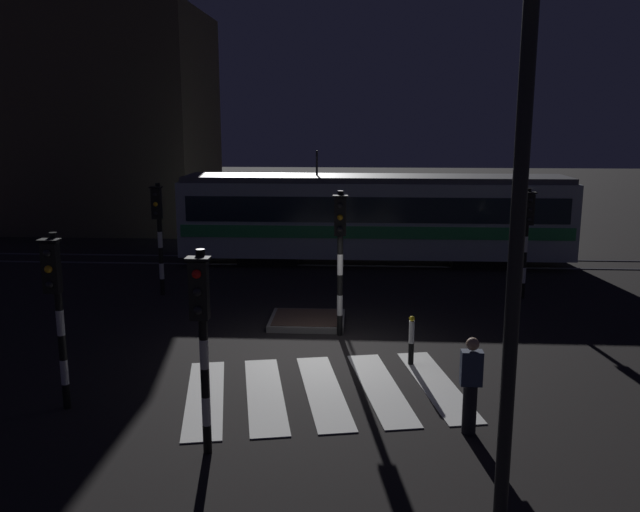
{
  "coord_description": "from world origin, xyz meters",
  "views": [
    {
      "loc": [
        0.65,
        -14.18,
        5.26
      ],
      "look_at": [
        -0.44,
        4.4,
        1.4
      ],
      "focal_mm": 37.04,
      "sensor_mm": 36.0,
      "label": 1
    }
  ],
  "objects": [
    {
      "name": "ground_plane",
      "position": [
        0.0,
        0.0,
        0.0
      ],
      "size": [
        120.0,
        120.0,
        0.0
      ],
      "primitive_type": "plane",
      "color": "black"
    },
    {
      "name": "rail_near",
      "position": [
        0.0,
        9.37,
        0.01
      ],
      "size": [
        80.0,
        0.12,
        0.03
      ],
      "primitive_type": "cube",
      "color": "#59595E",
      "rests_on": "ground"
    },
    {
      "name": "rail_far",
      "position": [
        0.0,
        10.8,
        0.01
      ],
      "size": [
        80.0,
        0.12,
        0.03
      ],
      "primitive_type": "cube",
      "color": "#59595E",
      "rests_on": "ground"
    },
    {
      "name": "crosswalk_zebra",
      "position": [
        0.0,
        -1.98,
        0.01
      ],
      "size": [
        5.92,
        4.63,
        0.02
      ],
      "color": "silver",
      "rests_on": "ground"
    },
    {
      "name": "traffic_island",
      "position": [
        -0.66,
        2.39,
        0.09
      ],
      "size": [
        1.94,
        1.71,
        0.18
      ],
      "color": "slate",
      "rests_on": "ground"
    },
    {
      "name": "traffic_light_kerb_mid_left",
      "position": [
        -1.73,
        -4.62,
        2.2
      ],
      "size": [
        0.36,
        0.42,
        3.34
      ],
      "color": "black",
      "rests_on": "ground"
    },
    {
      "name": "traffic_light_corner_near_left",
      "position": [
        -4.72,
        -3.13,
        2.19
      ],
      "size": [
        0.36,
        0.42,
        3.31
      ],
      "color": "black",
      "rests_on": "ground"
    },
    {
      "name": "traffic_light_corner_far_right",
      "position": [
        5.58,
        5.19,
        2.18
      ],
      "size": [
        0.36,
        0.42,
        3.3
      ],
      "color": "black",
      "rests_on": "ground"
    },
    {
      "name": "traffic_light_corner_far_left",
      "position": [
        -5.32,
        4.99,
        2.25
      ],
      "size": [
        0.36,
        0.42,
        3.41
      ],
      "color": "black",
      "rests_on": "ground"
    },
    {
      "name": "traffic_light_median_centre",
      "position": [
        0.22,
        1.41,
        2.37
      ],
      "size": [
        0.36,
        0.42,
        3.6
      ],
      "color": "black",
      "rests_on": "ground"
    },
    {
      "name": "street_lamp_near_kerb",
      "position": [
        2.5,
        -6.72,
        4.62
      ],
      "size": [
        0.44,
        1.21,
        7.31
      ],
      "color": "black",
      "rests_on": "ground"
    },
    {
      "name": "tram",
      "position": [
        1.24,
        10.08,
        1.74
      ],
      "size": [
        14.36,
        2.58,
        4.15
      ],
      "color": "#B2BCC1",
      "rests_on": "ground"
    },
    {
      "name": "pedestrian_waiting_at_kerb",
      "position": [
        2.57,
        -3.61,
        0.88
      ],
      "size": [
        0.36,
        0.24,
        1.71
      ],
      "color": "black",
      "rests_on": "ground"
    },
    {
      "name": "bollard_island_edge",
      "position": [
        1.83,
        -0.45,
        0.56
      ],
      "size": [
        0.12,
        0.12,
        1.11
      ],
      "color": "black",
      "rests_on": "ground"
    },
    {
      "name": "building_backdrop",
      "position": [
        -12.31,
        18.58,
        5.2
      ],
      "size": [
        10.6,
        8.0,
        10.4
      ],
      "primitive_type": "cube",
      "color": "#42382D",
      "rests_on": "ground"
    }
  ]
}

